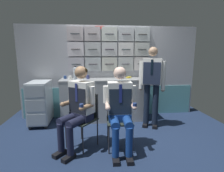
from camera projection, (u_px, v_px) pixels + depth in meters
The scene contains 16 objects.
ground at pixel (119, 142), 3.06m from camera, with size 4.80×4.80×0.04m, color #1A2844.
galley_bulkhead at pixel (110, 70), 4.20m from camera, with size 4.20×0.14×2.15m.
galley_counter at pixel (105, 99), 4.02m from camera, with size 1.98×0.53×0.95m.
service_trolley at pixel (40, 102), 3.73m from camera, with size 0.40×0.65×0.93m.
folding_chair_left at pixel (85, 113), 2.89m from camera, with size 0.56×0.56×0.86m.
crew_member_left at pixel (78, 104), 2.72m from camera, with size 0.65×0.69×1.32m.
folding_chair_right at pixel (119, 114), 2.86m from camera, with size 0.42×0.42×0.86m.
crew_member_right at pixel (120, 105), 2.67m from camera, with size 0.51×0.64×1.31m.
crew_member_standing at pixel (152, 81), 3.54m from camera, with size 0.49×0.37×1.64m.
water_bottle_clear at pixel (75, 74), 3.69m from camera, with size 0.08×0.08×0.30m.
water_bottle_blue_cap at pixel (121, 73), 3.97m from camera, with size 0.07×0.07×0.27m.
paper_cup_tan at pixel (88, 77), 3.95m from camera, with size 0.07×0.07×0.09m.
espresso_cup_small at pixel (70, 78), 3.84m from camera, with size 0.08×0.08×0.08m.
coffee_cup_white at pixel (65, 77), 3.97m from camera, with size 0.07×0.07×0.07m.
coffee_cup_spare at pixel (82, 77), 4.00m from camera, with size 0.07×0.07×0.09m.
snack_banana at pixel (129, 77), 4.06m from camera, with size 0.17×0.10×0.04m.
Camera 1 is at (-0.44, -2.81, 1.50)m, focal length 28.13 mm.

